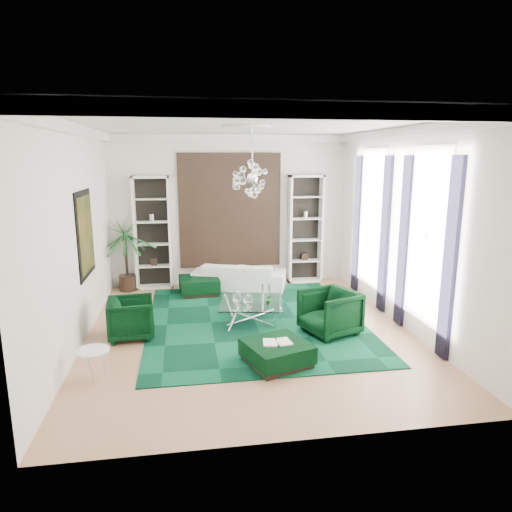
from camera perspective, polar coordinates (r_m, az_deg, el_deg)
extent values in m
cube|color=tan|center=(8.81, -0.82, -9.38)|extent=(6.00, 7.00, 0.02)
cube|color=white|center=(8.21, -0.90, 16.24)|extent=(6.00, 7.00, 0.02)
cube|color=white|center=(11.75, -3.29, 5.69)|extent=(6.00, 0.02, 3.80)
cube|color=white|center=(4.93, 4.94, -3.55)|extent=(6.00, 0.02, 3.80)
cube|color=white|center=(8.43, -21.58, 2.25)|extent=(0.02, 7.00, 3.80)
cube|color=white|center=(9.22, 18.04, 3.30)|extent=(0.02, 7.00, 3.80)
cylinder|color=white|center=(8.51, -1.20, 15.83)|extent=(0.90, 0.90, 0.05)
cube|color=black|center=(11.71, -3.27, 5.67)|extent=(2.50, 0.06, 2.80)
cube|color=black|center=(9.01, -20.51, 2.60)|extent=(0.04, 1.30, 1.60)
cube|color=white|center=(8.42, 20.66, 2.32)|extent=(0.03, 1.10, 2.90)
cube|color=black|center=(7.80, 23.09, -0.50)|extent=(0.07, 0.30, 3.25)
cube|color=black|center=(9.13, 17.97, 1.62)|extent=(0.07, 0.30, 3.25)
cube|color=white|center=(10.55, 14.29, 4.59)|extent=(0.03, 1.10, 2.90)
cube|color=black|center=(9.87, 15.79, 2.53)|extent=(0.07, 0.30, 3.25)
cube|color=black|center=(11.29, 12.51, 3.87)|extent=(0.07, 0.30, 3.25)
cube|color=black|center=(9.30, -0.22, -8.06)|extent=(4.20, 5.00, 0.02)
imported|color=white|center=(11.42, -2.13, -2.50)|extent=(2.44, 1.52, 0.66)
imported|color=black|center=(8.68, -15.32, -7.49)|extent=(0.89, 0.87, 0.74)
imported|color=black|center=(8.63, 9.19, -6.97)|extent=(1.18, 1.16, 0.84)
cube|color=black|center=(11.11, -7.12, -3.71)|extent=(0.98, 0.98, 0.41)
cube|color=black|center=(7.42, 2.61, -12.09)|extent=(1.17, 1.17, 0.37)
cube|color=white|center=(7.33, 2.63, -10.66)|extent=(0.46, 0.30, 0.03)
cylinder|color=white|center=(7.31, -19.63, -12.78)|extent=(0.64, 0.64, 0.47)
imported|color=#195E22|center=(8.91, 1.59, -5.48)|extent=(0.13, 0.11, 0.21)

